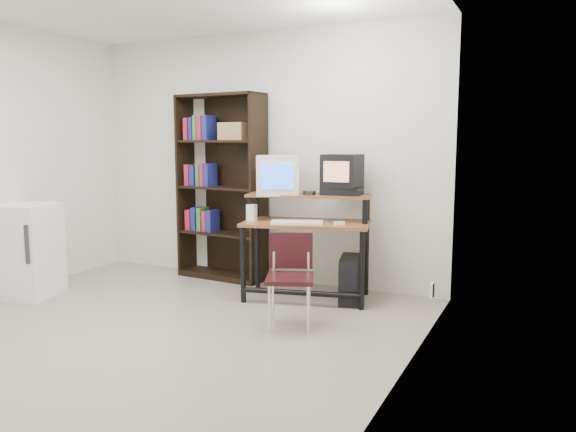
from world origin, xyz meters
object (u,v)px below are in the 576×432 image
at_px(pc_tower, 351,279).
at_px(crt_monitor, 277,175).
at_px(bookshelf, 222,186).
at_px(school_chair, 290,270).
at_px(mini_fridge, 26,250).
at_px(computer_desk, 307,227).
at_px(crt_tv, 342,171).

bearing_deg(pc_tower, crt_monitor, 167.95).
bearing_deg(bookshelf, school_chair, -35.82).
xyz_separation_m(school_chair, mini_fridge, (-2.66, -0.30, -0.01)).
distance_m(computer_desk, crt_monitor, 0.57).
bearing_deg(crt_tv, school_chair, -94.88).
bearing_deg(mini_fridge, school_chair, -8.42).
xyz_separation_m(crt_monitor, pc_tower, (0.75, 0.03, -0.95)).
xyz_separation_m(computer_desk, crt_monitor, (-0.32, 0.03, 0.47)).
distance_m(crt_monitor, school_chair, 1.19).
distance_m(crt_monitor, pc_tower, 1.21).
bearing_deg(computer_desk, mini_fridge, -169.55).
bearing_deg(crt_monitor, school_chair, -84.46).
bearing_deg(pc_tower, school_chair, -119.96).
bearing_deg(mini_fridge, computer_desk, 8.69).
height_order(computer_desk, pc_tower, computer_desk).
height_order(pc_tower, school_chair, school_chair).
distance_m(crt_tv, school_chair, 1.23).
relative_size(pc_tower, mini_fridge, 0.51).
height_order(crt_tv, school_chair, crt_tv).
relative_size(crt_monitor, school_chair, 0.72).
bearing_deg(school_chair, mini_fridge, 164.81).
height_order(school_chair, bookshelf, bookshelf).
distance_m(computer_desk, bookshelf, 1.25).
distance_m(crt_tv, mini_fridge, 3.11).
relative_size(computer_desk, mini_fridge, 1.43).
relative_size(pc_tower, school_chair, 0.61).
xyz_separation_m(computer_desk, crt_tv, (0.28, 0.19, 0.52)).
bearing_deg(computer_desk, pc_tower, -4.18).
bearing_deg(crt_tv, mini_fridge, -155.15).
xyz_separation_m(school_chair, bookshelf, (-1.34, 1.14, 0.55)).
distance_m(pc_tower, bookshelf, 1.79).
bearing_deg(mini_fridge, bookshelf, 32.75).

